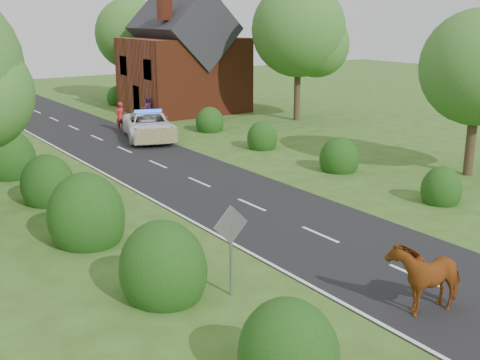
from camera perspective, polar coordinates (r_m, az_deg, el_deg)
ground at (r=18.22m, az=16.17°, el=-8.73°), size 120.00×120.00×0.00m
road at (r=29.38m, az=-6.91°, el=1.09°), size 6.00×70.00×0.02m
road_markings at (r=26.89m, az=-7.84°, el=-0.27°), size 4.96×70.00×0.01m
hedgerow_left at (r=23.83m, az=-17.09°, el=-1.10°), size 2.75×50.41×3.00m
hedgerow_right at (r=29.94m, az=7.77°, el=2.40°), size 2.10×45.78×2.10m
tree_right_b at (r=42.24m, az=6.03°, el=13.65°), size 6.56×6.40×9.40m
tree_right_c at (r=53.09m, az=-9.95°, el=13.24°), size 6.15×6.00×8.58m
road_sign at (r=15.76m, az=-0.86°, el=-5.44°), size 1.06×0.08×2.53m
house at (r=46.31m, az=-5.40°, el=11.16°), size 8.00×7.40×9.17m
cow at (r=16.17m, az=17.13°, el=-9.02°), size 2.29×1.41×1.53m
police_van at (r=36.39m, az=-8.65°, el=5.12°), size 4.37×6.35×1.76m
pedestrian_red at (r=39.27m, az=-11.30°, el=5.93°), size 0.74×0.56×1.85m
pedestrian_purple at (r=42.55m, az=-8.74°, el=6.68°), size 0.97×0.84×1.69m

